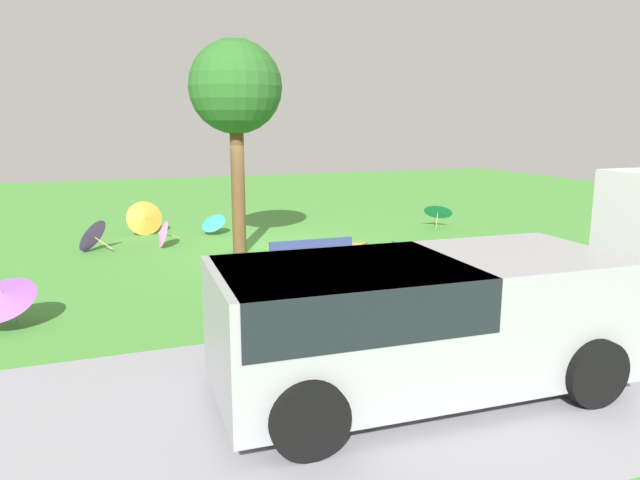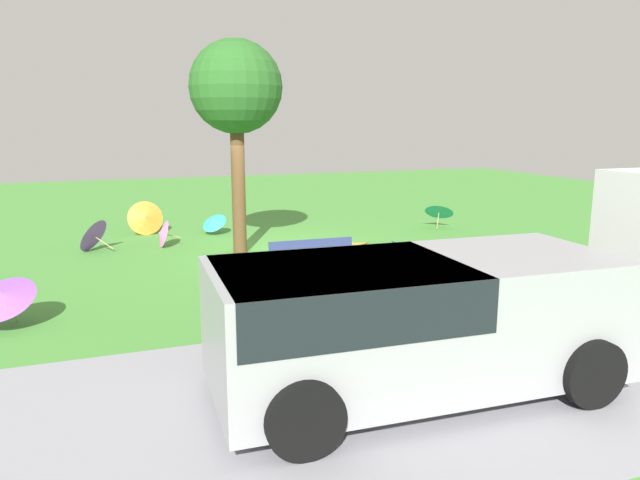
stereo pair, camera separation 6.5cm
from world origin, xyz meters
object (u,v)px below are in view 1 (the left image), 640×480
object	(u,v)px
parasol_pink_0	(470,263)
parasol_purple_0	(2,296)
parasol_teal_0	(213,222)
parasol_pink_1	(161,234)
van_dark	(407,315)
parasol_orange_1	(354,246)
parasol_blue_1	(405,246)
parasol_purple_1	(90,234)
parasol_orange_0	(145,218)
shade_tree	(235,90)
parasol_teal_1	(438,209)
park_bench	(310,261)

from	to	relation	value
parasol_pink_0	parasol_purple_0	distance (m)	8.13
parasol_teal_0	parasol_pink_1	distance (m)	1.94
van_dark	parasol_orange_1	distance (m)	6.02
parasol_blue_1	parasol_purple_1	xyz separation A→B (m)	(6.45, -3.59, 0.05)
parasol_teal_0	parasol_purple_1	distance (m)	3.32
parasol_orange_0	parasol_purple_1	xyz separation A→B (m)	(1.38, 1.70, -0.05)
shade_tree	parasol_pink_0	xyz separation A→B (m)	(-3.70, 3.86, -3.40)
parasol_blue_1	parasol_orange_1	size ratio (longest dim) A/B	0.74
parasol_pink_0	parasol_pink_1	size ratio (longest dim) A/B	0.93
van_dark	parasol_pink_1	xyz separation A→B (m)	(1.80, -9.05, -0.57)
parasol_blue_1	parasol_teal_1	bearing A→B (deg)	-130.68
park_bench	parasol_pink_1	distance (m)	5.03
parasol_pink_1	parasol_orange_1	xyz separation A→B (m)	(-3.67, 3.35, 0.09)
parasol_orange_1	parasol_blue_1	bearing A→B (deg)	172.91
parasol_purple_0	parasol_blue_1	size ratio (longest dim) A/B	1.89
parasol_orange_0	parasol_orange_1	xyz separation A→B (m)	(-3.91, 5.15, -0.05)
shade_tree	parasol_purple_0	distance (m)	6.70
parasol_orange_0	parasol_teal_0	bearing A→B (deg)	161.87
parasol_teal_0	parasol_orange_0	size ratio (longest dim) A/B	0.92
shade_tree	parasol_purple_0	bearing A→B (deg)	41.12
parasol_orange_0	parasol_purple_1	world-z (taller)	parasol_orange_0
parasol_pink_0	parasol_pink_1	distance (m)	7.43
parasol_purple_1	parasol_orange_0	bearing A→B (deg)	-129.06
parasol_orange_0	parasol_blue_1	bearing A→B (deg)	133.75
parasol_pink_1	parasol_blue_1	xyz separation A→B (m)	(-4.82, 3.49, 0.03)
parasol_pink_0	parasol_orange_1	bearing A→B (deg)	-46.79
parasol_purple_0	parasol_blue_1	distance (m)	7.78
van_dark	parasol_orange_1	size ratio (longest dim) A/B	5.25
parasol_teal_1	parasol_pink_0	size ratio (longest dim) A/B	1.73
parasol_teal_0	parasol_pink_1	bearing A→B (deg)	39.58
parasol_teal_0	parasol_purple_1	size ratio (longest dim) A/B	0.86
van_dark	parasol_teal_1	distance (m)	10.86
parasol_teal_0	park_bench	bearing A→B (deg)	97.70
park_bench	parasol_orange_0	bearing A→B (deg)	-68.23
parasol_teal_1	parasol_blue_1	xyz separation A→B (m)	(2.99, 3.48, -0.16)
parasol_pink_0	parasol_purple_1	xyz separation A→B (m)	(6.99, -5.25, 0.11)
van_dark	parasol_teal_0	distance (m)	10.30
parasol_teal_1	parasol_purple_1	distance (m)	9.44
van_dark	parasol_pink_1	distance (m)	9.24
van_dark	parasol_purple_0	world-z (taller)	van_dark
parasol_purple_0	parasol_orange_1	xyz separation A→B (m)	(-6.44, -1.81, -0.08)
shade_tree	parasol_orange_0	bearing A→B (deg)	-58.45
shade_tree	parasol_orange_1	bearing A→B (deg)	134.40
parasol_teal_1	parasol_orange_1	xyz separation A→B (m)	(4.15, 3.33, -0.11)
parasol_teal_1	parasol_purple_0	world-z (taller)	parasol_teal_1
parasol_purple_0	parasol_teal_1	bearing A→B (deg)	-154.08
van_dark	parasol_teal_1	size ratio (longest dim) A/B	4.15
parasol_orange_0	van_dark	bearing A→B (deg)	100.66
shade_tree	parasol_teal_0	xyz separation A→B (m)	(0.16, -2.53, -3.37)
parasol_teal_0	van_dark	bearing A→B (deg)	91.69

